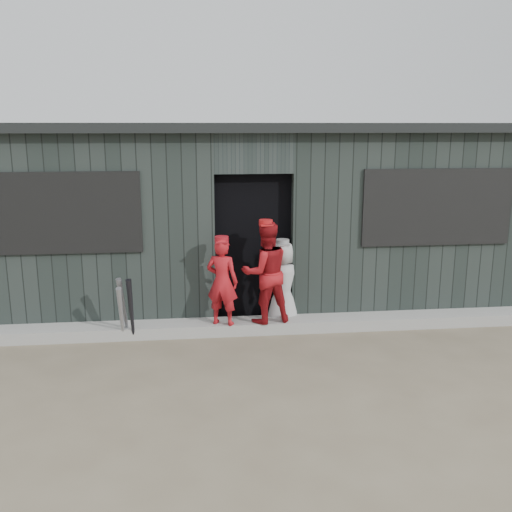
{
  "coord_description": "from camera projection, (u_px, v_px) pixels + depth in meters",
  "views": [
    {
      "loc": [
        -0.76,
        -5.08,
        2.59
      ],
      "look_at": [
        0.0,
        1.8,
        1.0
      ],
      "focal_mm": 40.0,
      "sensor_mm": 36.0,
      "label": 1
    }
  ],
  "objects": [
    {
      "name": "bat_right",
      "position": [
        131.0,
        310.0,
        6.86
      ],
      "size": [
        0.08,
        0.26,
        0.83
      ],
      "primitive_type": "cone",
      "rotation": [
        0.23,
        0.0,
        -0.05
      ],
      "color": "black",
      "rests_on": "ground"
    },
    {
      "name": "bat_mid",
      "position": [
        124.0,
        309.0,
        6.93
      ],
      "size": [
        0.14,
        0.29,
        0.82
      ],
      "primitive_type": "cone",
      "rotation": [
        0.26,
        0.0,
        -0.28
      ],
      "color": "gray",
      "rests_on": "ground"
    },
    {
      "name": "dugout",
      "position": [
        244.0,
        213.0,
        8.69
      ],
      "size": [
        8.3,
        3.3,
        2.62
      ],
      "color": "black",
      "rests_on": "ground"
    },
    {
      "name": "player_red_right",
      "position": [
        266.0,
        272.0,
        7.13
      ],
      "size": [
        0.71,
        0.61,
        1.29
      ],
      "primitive_type": "imported",
      "rotation": [
        0.0,
        0.0,
        3.36
      ],
      "color": "maroon",
      "rests_on": "curb"
    },
    {
      "name": "bat_left",
      "position": [
        121.0,
        314.0,
        6.85
      ],
      "size": [
        0.07,
        0.31,
        0.74
      ],
      "primitive_type": "cone",
      "rotation": [
        0.33,
        0.0,
        0.01
      ],
      "color": "gray",
      "rests_on": "ground"
    },
    {
      "name": "player_red_left",
      "position": [
        222.0,
        282.0,
        7.05
      ],
      "size": [
        0.47,
        0.39,
        1.1
      ],
      "primitive_type": "imported",
      "rotation": [
        0.0,
        0.0,
        2.75
      ],
      "color": "#B0151D",
      "rests_on": "curb"
    },
    {
      "name": "curb",
      "position": [
        256.0,
        326.0,
        7.33
      ],
      "size": [
        8.0,
        0.36,
        0.15
      ],
      "primitive_type": "cube",
      "color": "gray",
      "rests_on": "ground"
    },
    {
      "name": "ground",
      "position": [
        276.0,
        396.0,
        5.58
      ],
      "size": [
        80.0,
        80.0,
        0.0
      ],
      "primitive_type": "plane",
      "color": "brown",
      "rests_on": "ground"
    },
    {
      "name": "player_grey_back",
      "position": [
        282.0,
        284.0,
        7.46
      ],
      "size": [
        0.62,
        0.47,
        1.14
      ],
      "primitive_type": "imported",
      "rotation": [
        0.0,
        0.0,
        3.36
      ],
      "color": "#ADADAD",
      "rests_on": "ground"
    }
  ]
}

